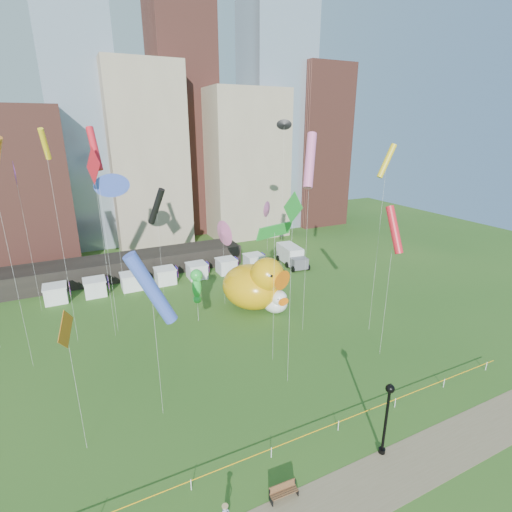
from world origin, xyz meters
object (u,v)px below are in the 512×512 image
lamppost (387,411)px  small_duck (276,301)px  seahorse_purple (250,279)px  box_truck (291,255)px  big_duck (255,284)px  seahorse_green (197,284)px  park_bench (283,491)px

lamppost → small_duck: bearing=80.5°
seahorse_purple → box_truck: size_ratio=0.72×
big_duck → lamppost: 25.68m
big_duck → lamppost: big_duck is taller
lamppost → box_truck: size_ratio=0.79×
small_duck → box_truck: bearing=53.3°
big_duck → seahorse_purple: 0.94m
big_duck → small_duck: big_duck is taller
big_duck → seahorse_green: (-7.82, -0.22, 1.61)m
small_duck → park_bench: bearing=-117.2°
park_bench → box_truck: size_ratio=0.25×
big_duck → seahorse_purple: size_ratio=1.90×
lamppost → park_bench: bearing=179.4°
big_duck → seahorse_purple: (-0.41, 0.66, 0.53)m
lamppost → seahorse_green: bearing=102.8°
park_bench → small_duck: bearing=64.8°
big_duck → small_duck: size_ratio=2.41×
big_duck → seahorse_purple: bearing=97.5°
big_duck → box_truck: big_duck is taller
park_bench → seahorse_purple: bearing=71.7°
small_duck → seahorse_purple: (-2.23, 2.99, 2.35)m
seahorse_purple → park_bench: seahorse_purple is taller
seahorse_green → big_duck: bearing=5.1°
small_duck → seahorse_purple: 4.41m
seahorse_green → park_bench: seahorse_green is taller
seahorse_green → small_duck: bearing=-8.8°
park_bench → seahorse_green: bearing=86.9°
big_duck → seahorse_purple: big_duck is taller
park_bench → lamppost: bearing=1.9°
seahorse_purple → lamppost: size_ratio=0.91×
small_duck → lamppost: bearing=-98.9°
big_duck → lamppost: size_ratio=1.73×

